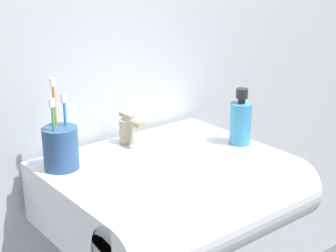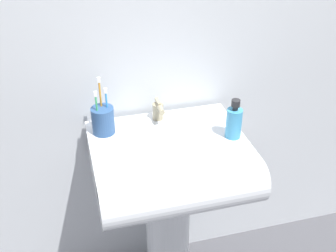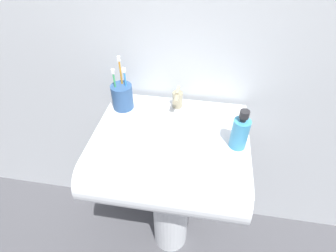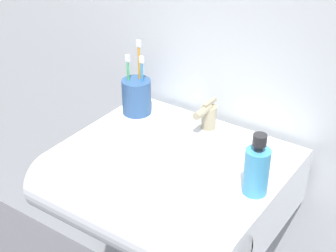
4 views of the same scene
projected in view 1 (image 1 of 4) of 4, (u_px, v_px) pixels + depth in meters
wall_back at (103, 10)px, 1.38m from camera, size 5.00×0.05×2.40m
sink_basin at (176, 196)px, 1.29m from camera, size 0.57×0.50×0.16m
faucet at (127, 129)px, 1.40m from camera, size 0.04×0.10×0.08m
toothbrush_cup at (61, 147)px, 1.24m from camera, size 0.09×0.09×0.22m
soap_bottle at (241, 121)px, 1.40m from camera, size 0.06×0.06×0.16m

